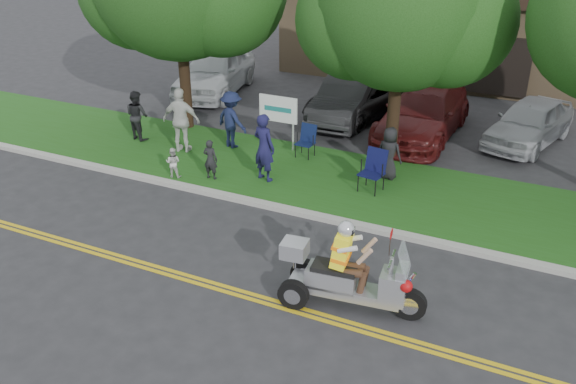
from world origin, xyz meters
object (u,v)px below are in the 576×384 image
at_px(parked_car_right, 423,113).
at_px(parked_car_far_right, 530,122).
at_px(spectator_adult_left, 264,147).
at_px(trike_scooter, 346,277).
at_px(spectator_adult_mid, 137,115).
at_px(lawn_chair_a, 374,167).
at_px(parked_car_mid, 359,99).
at_px(parked_car_far_left, 215,71).
at_px(parked_car_left, 348,98).
at_px(spectator_adult_right, 181,120).
at_px(lawn_chair_b, 307,138).

height_order(parked_car_right, parked_car_far_right, parked_car_right).
distance_m(spectator_adult_left, parked_car_far_right, 8.79).
relative_size(trike_scooter, spectator_adult_mid, 1.81).
distance_m(lawn_chair_a, spectator_adult_left, 2.99).
bearing_deg(parked_car_mid, parked_car_far_left, -166.09).
bearing_deg(parked_car_right, parked_car_mid, 161.14).
bearing_deg(spectator_adult_mid, parked_car_mid, -122.09).
bearing_deg(trike_scooter, spectator_adult_left, 126.18).
height_order(spectator_adult_left, parked_car_mid, spectator_adult_left).
bearing_deg(parked_car_left, spectator_adult_right, -125.47).
xyz_separation_m(spectator_adult_right, parked_car_far_left, (-2.46, 5.90, -0.20)).
bearing_deg(parked_car_mid, parked_car_right, -4.32).
bearing_deg(lawn_chair_b, trike_scooter, -56.62).
height_order(trike_scooter, parked_car_far_left, trike_scooter).
bearing_deg(parked_car_far_left, parked_car_mid, -13.93).
height_order(spectator_adult_mid, parked_car_far_right, spectator_adult_mid).
bearing_deg(parked_car_mid, spectator_adult_mid, -119.46).
bearing_deg(parked_car_left, parked_car_far_right, 0.16).
height_order(parked_car_far_left, parked_car_left, parked_car_far_left).
bearing_deg(spectator_adult_right, parked_car_far_right, -162.08).
bearing_deg(lawn_chair_a, parked_car_far_left, 154.47).
distance_m(lawn_chair_b, spectator_adult_mid, 5.53).
bearing_deg(parked_car_left, spectator_adult_left, -94.32).
relative_size(lawn_chair_b, parked_car_right, 0.18).
relative_size(lawn_chair_b, spectator_adult_right, 0.49).
bearing_deg(lawn_chair_a, trike_scooter, -68.33).
bearing_deg(parked_car_far_right, trike_scooter, -86.21).
relative_size(spectator_adult_mid, spectator_adult_right, 0.80).
xyz_separation_m(lawn_chair_a, spectator_adult_right, (-6.08, 0.07, 0.36)).
xyz_separation_m(lawn_chair_a, spectator_adult_mid, (-7.96, 0.33, 0.16)).
height_order(spectator_adult_left, spectator_adult_right, spectator_adult_right).
distance_m(parked_car_far_left, parked_car_mid, 6.13).
relative_size(trike_scooter, parked_car_far_right, 0.68).
xyz_separation_m(lawn_chair_a, spectator_adult_left, (-2.89, -0.69, 0.32)).
bearing_deg(parked_car_far_left, parked_car_left, -18.13).
bearing_deg(lawn_chair_a, parked_car_mid, 122.46).
height_order(lawn_chair_a, parked_car_far_left, parked_car_far_left).
bearing_deg(spectator_adult_mid, lawn_chair_b, -155.26).
bearing_deg(parked_car_left, lawn_chair_a, -65.28).
xyz_separation_m(spectator_adult_right, parked_car_left, (3.40, 5.20, -0.33)).
height_order(lawn_chair_b, parked_car_mid, parked_car_mid).
bearing_deg(parked_car_far_right, parked_car_mid, -165.86).
bearing_deg(parked_car_far_right, lawn_chair_b, -128.88).
bearing_deg(spectator_adult_mid, spectator_adult_right, -174.12).
height_order(spectator_adult_left, parked_car_far_left, spectator_adult_left).
bearing_deg(spectator_adult_left, lawn_chair_a, -150.37).
distance_m(lawn_chair_b, spectator_adult_left, 2.13).
relative_size(spectator_adult_right, parked_car_far_left, 0.38).
distance_m(spectator_adult_mid, parked_car_far_left, 5.66).
height_order(trike_scooter, parked_car_far_right, trike_scooter).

